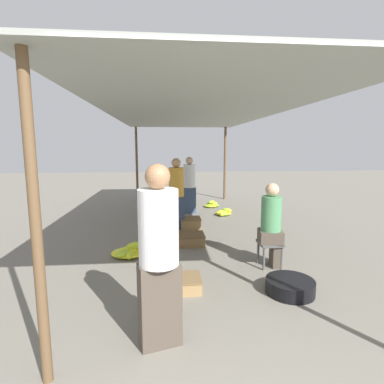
{
  "coord_description": "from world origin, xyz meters",
  "views": [
    {
      "loc": [
        -0.57,
        -1.89,
        1.81
      ],
      "look_at": [
        0.0,
        4.34,
        0.87
      ],
      "focal_mm": 28.0,
      "sensor_mm": 36.0,
      "label": 1
    }
  ],
  "objects_px": {
    "crate_far": "(191,239)",
    "shopper_walking_mid": "(176,192)",
    "banana_pile_right_1": "(224,212)",
    "shopper_walking_far": "(189,184)",
    "banana_pile_left_1": "(152,234)",
    "banana_pile_right_0": "(212,205)",
    "banana_pile_left_2": "(151,206)",
    "crate_near": "(190,223)",
    "basin_black": "(290,286)",
    "vendor_seated": "(272,224)",
    "crate_mid": "(185,283)",
    "vendor_foreground": "(159,254)",
    "banana_pile_left_0": "(131,251)",
    "stool": "(270,247)"
  },
  "relations": [
    {
      "from": "crate_far",
      "to": "shopper_walking_mid",
      "type": "xyz_separation_m",
      "value": [
        -0.23,
        1.14,
        0.72
      ]
    },
    {
      "from": "banana_pile_right_1",
      "to": "shopper_walking_far",
      "type": "relative_size",
      "value": 0.31
    },
    {
      "from": "banana_pile_left_1",
      "to": "banana_pile_right_0",
      "type": "distance_m",
      "value": 3.37
    },
    {
      "from": "banana_pile_left_2",
      "to": "crate_near",
      "type": "distance_m",
      "value": 2.56
    },
    {
      "from": "basin_black",
      "to": "banana_pile_right_1",
      "type": "distance_m",
      "value": 4.32
    },
    {
      "from": "crate_near",
      "to": "shopper_walking_mid",
      "type": "height_order",
      "value": "shopper_walking_mid"
    },
    {
      "from": "banana_pile_left_1",
      "to": "shopper_walking_far",
      "type": "distance_m",
      "value": 2.48
    },
    {
      "from": "vendor_seated",
      "to": "shopper_walking_far",
      "type": "height_order",
      "value": "shopper_walking_far"
    },
    {
      "from": "crate_mid",
      "to": "crate_far",
      "type": "xyz_separation_m",
      "value": [
        0.24,
        1.8,
        0.01
      ]
    },
    {
      "from": "banana_pile_left_2",
      "to": "banana_pile_right_0",
      "type": "relative_size",
      "value": 1.05
    },
    {
      "from": "vendor_seated",
      "to": "basin_black",
      "type": "xyz_separation_m",
      "value": [
        -0.06,
        -0.86,
        -0.58
      ]
    },
    {
      "from": "banana_pile_right_1",
      "to": "vendor_foreground",
      "type": "bearing_deg",
      "value": -107.48
    },
    {
      "from": "banana_pile_left_0",
      "to": "stool",
      "type": "bearing_deg",
      "value": -17.05
    },
    {
      "from": "crate_mid",
      "to": "crate_far",
      "type": "bearing_deg",
      "value": 82.46
    },
    {
      "from": "stool",
      "to": "banana_pile_right_0",
      "type": "distance_m",
      "value": 4.59
    },
    {
      "from": "crate_near",
      "to": "shopper_walking_mid",
      "type": "distance_m",
      "value": 0.77
    },
    {
      "from": "vendor_foreground",
      "to": "banana_pile_left_0",
      "type": "relative_size",
      "value": 2.44
    },
    {
      "from": "banana_pile_left_2",
      "to": "crate_far",
      "type": "relative_size",
      "value": 1.06
    },
    {
      "from": "stool",
      "to": "shopper_walking_far",
      "type": "bearing_deg",
      "value": 103.41
    },
    {
      "from": "vendor_foreground",
      "to": "banana_pile_right_0",
      "type": "relative_size",
      "value": 3.39
    },
    {
      "from": "vendor_seated",
      "to": "basin_black",
      "type": "bearing_deg",
      "value": -93.73
    },
    {
      "from": "stool",
      "to": "banana_pile_left_1",
      "type": "distance_m",
      "value": 2.49
    },
    {
      "from": "banana_pile_left_2",
      "to": "crate_far",
      "type": "height_order",
      "value": "crate_far"
    },
    {
      "from": "vendor_seated",
      "to": "banana_pile_left_2",
      "type": "xyz_separation_m",
      "value": [
        -2.04,
        4.65,
        -0.6
      ]
    },
    {
      "from": "banana_pile_left_2",
      "to": "crate_mid",
      "type": "distance_m",
      "value": 5.35
    },
    {
      "from": "stool",
      "to": "shopper_walking_far",
      "type": "relative_size",
      "value": 0.25
    },
    {
      "from": "vendor_foreground",
      "to": "banana_pile_right_1",
      "type": "bearing_deg",
      "value": 72.52
    },
    {
      "from": "crate_near",
      "to": "banana_pile_right_1",
      "type": "bearing_deg",
      "value": 49.42
    },
    {
      "from": "vendor_foreground",
      "to": "basin_black",
      "type": "xyz_separation_m",
      "value": [
        1.6,
        0.83,
        -0.78
      ]
    },
    {
      "from": "stool",
      "to": "shopper_walking_mid",
      "type": "xyz_separation_m",
      "value": [
        -1.33,
        2.29,
        0.5
      ]
    },
    {
      "from": "stool",
      "to": "banana_pile_left_1",
      "type": "bearing_deg",
      "value": 138.22
    },
    {
      "from": "banana_pile_right_1",
      "to": "shopper_walking_mid",
      "type": "height_order",
      "value": "shopper_walking_mid"
    },
    {
      "from": "vendor_foreground",
      "to": "banana_pile_right_1",
      "type": "height_order",
      "value": "vendor_foreground"
    },
    {
      "from": "banana_pile_right_0",
      "to": "crate_mid",
      "type": "bearing_deg",
      "value": -102.55
    },
    {
      "from": "banana_pile_right_0",
      "to": "basin_black",
      "type": "bearing_deg",
      "value": -88.54
    },
    {
      "from": "basin_black",
      "to": "shopper_walking_far",
      "type": "relative_size",
      "value": 0.39
    },
    {
      "from": "stool",
      "to": "banana_pile_right_0",
      "type": "relative_size",
      "value": 0.78
    },
    {
      "from": "shopper_walking_mid",
      "to": "vendor_seated",
      "type": "bearing_deg",
      "value": -59.54
    },
    {
      "from": "vendor_seated",
      "to": "banana_pile_left_2",
      "type": "distance_m",
      "value": 5.12
    },
    {
      "from": "banana_pile_right_0",
      "to": "crate_near",
      "type": "xyz_separation_m",
      "value": [
        -0.84,
        -2.28,
        0.04
      ]
    },
    {
      "from": "banana_pile_left_1",
      "to": "crate_far",
      "type": "distance_m",
      "value": 0.9
    },
    {
      "from": "crate_mid",
      "to": "banana_pile_right_0",
      "type": "bearing_deg",
      "value": 77.45
    },
    {
      "from": "crate_far",
      "to": "banana_pile_right_0",
      "type": "bearing_deg",
      "value": 74.89
    },
    {
      "from": "crate_mid",
      "to": "shopper_walking_mid",
      "type": "bearing_deg",
      "value": 89.8
    },
    {
      "from": "basin_black",
      "to": "banana_pile_left_1",
      "type": "bearing_deg",
      "value": 125.84
    },
    {
      "from": "banana_pile_left_0",
      "to": "shopper_walking_far",
      "type": "bearing_deg",
      "value": 68.57
    },
    {
      "from": "crate_far",
      "to": "banana_pile_left_0",
      "type": "bearing_deg",
      "value": -155.22
    },
    {
      "from": "vendor_foreground",
      "to": "shopper_walking_far",
      "type": "height_order",
      "value": "vendor_foreground"
    },
    {
      "from": "banana_pile_left_0",
      "to": "shopper_walking_mid",
      "type": "distance_m",
      "value": 1.98
    },
    {
      "from": "vendor_seated",
      "to": "banana_pile_left_2",
      "type": "height_order",
      "value": "vendor_seated"
    }
  ]
}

